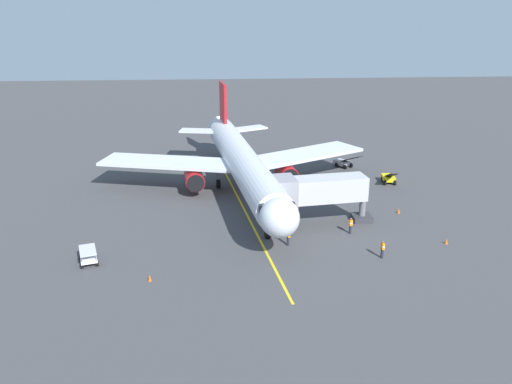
{
  "coord_description": "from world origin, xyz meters",
  "views": [
    {
      "loc": [
        2.76,
        61.12,
        21.72
      ],
      "look_at": [
        -1.11,
        7.88,
        3.0
      ],
      "focal_mm": 37.09,
      "sensor_mm": 36.0,
      "label": 1
    }
  ],
  "objects_px": {
    "ground_crew_loader": "(288,237)",
    "safety_cone_wing_port": "(150,278)",
    "baggage_cart_portside": "(88,256)",
    "safety_cone_nose_left": "(446,241)",
    "belt_loader_near_nose": "(389,178)",
    "airplane": "(242,162)",
    "belt_loader_starboard_side": "(344,162)",
    "jet_bridge": "(313,191)",
    "safety_cone_nose_right": "(399,211)",
    "ground_crew_wing_walker": "(382,249)",
    "ground_crew_marshaller": "(351,225)"
  },
  "relations": [
    {
      "from": "safety_cone_nose_left",
      "to": "safety_cone_wing_port",
      "type": "distance_m",
      "value": 28.37
    },
    {
      "from": "ground_crew_marshaller",
      "to": "ground_crew_loader",
      "type": "relative_size",
      "value": 1.0
    },
    {
      "from": "ground_crew_loader",
      "to": "safety_cone_nose_left",
      "type": "xyz_separation_m",
      "value": [
        -15.37,
        0.77,
        -0.61
      ]
    },
    {
      "from": "safety_cone_nose_right",
      "to": "safety_cone_wing_port",
      "type": "xyz_separation_m",
      "value": [
        25.89,
        13.59,
        0.0
      ]
    },
    {
      "from": "ground_crew_loader",
      "to": "safety_cone_nose_right",
      "type": "xyz_separation_m",
      "value": [
        -13.39,
        -7.48,
        -0.61
      ]
    },
    {
      "from": "ground_crew_wing_walker",
      "to": "safety_cone_nose_left",
      "type": "distance_m",
      "value": 7.62
    },
    {
      "from": "ground_crew_loader",
      "to": "belt_loader_starboard_side",
      "type": "relative_size",
      "value": 0.39
    },
    {
      "from": "safety_cone_nose_left",
      "to": "jet_bridge",
      "type": "bearing_deg",
      "value": -24.98
    },
    {
      "from": "safety_cone_nose_left",
      "to": "belt_loader_near_nose",
      "type": "bearing_deg",
      "value": -90.55
    },
    {
      "from": "belt_loader_near_nose",
      "to": "ground_crew_wing_walker",
      "type": "bearing_deg",
      "value": 71.03
    },
    {
      "from": "belt_loader_near_nose",
      "to": "safety_cone_nose_left",
      "type": "xyz_separation_m",
      "value": [
        0.18,
        18.79,
        -0.44
      ]
    },
    {
      "from": "ground_crew_marshaller",
      "to": "safety_cone_wing_port",
      "type": "xyz_separation_m",
      "value": [
        19.13,
        8.43,
        -0.61
      ]
    },
    {
      "from": "ground_crew_marshaller",
      "to": "belt_loader_starboard_side",
      "type": "distance_m",
      "value": 23.76
    },
    {
      "from": "belt_loader_starboard_side",
      "to": "safety_cone_nose_left",
      "type": "relative_size",
      "value": 8.06
    },
    {
      "from": "airplane",
      "to": "belt_loader_starboard_side",
      "type": "relative_size",
      "value": 9.1
    },
    {
      "from": "belt_loader_near_nose",
      "to": "safety_cone_wing_port",
      "type": "relative_size",
      "value": 8.5
    },
    {
      "from": "belt_loader_near_nose",
      "to": "belt_loader_starboard_side",
      "type": "height_order",
      "value": "same"
    },
    {
      "from": "airplane",
      "to": "safety_cone_wing_port",
      "type": "distance_m",
      "value": 23.55
    },
    {
      "from": "airplane",
      "to": "safety_cone_wing_port",
      "type": "relative_size",
      "value": 73.3
    },
    {
      "from": "baggage_cart_portside",
      "to": "ground_crew_wing_walker",
      "type": "bearing_deg",
      "value": 177.82
    },
    {
      "from": "belt_loader_starboard_side",
      "to": "safety_cone_nose_left",
      "type": "xyz_separation_m",
      "value": [
        -4.03,
        26.39,
        -0.44
      ]
    },
    {
      "from": "belt_loader_starboard_side",
      "to": "safety_cone_wing_port",
      "type": "height_order",
      "value": "belt_loader_starboard_side"
    },
    {
      "from": "ground_crew_loader",
      "to": "belt_loader_starboard_side",
      "type": "xyz_separation_m",
      "value": [
        -11.34,
        -25.61,
        -0.17
      ]
    },
    {
      "from": "ground_crew_wing_walker",
      "to": "belt_loader_near_nose",
      "type": "distance_m",
      "value": 22.57
    },
    {
      "from": "ground_crew_marshaller",
      "to": "ground_crew_wing_walker",
      "type": "bearing_deg",
      "value": 105.56
    },
    {
      "from": "baggage_cart_portside",
      "to": "safety_cone_wing_port",
      "type": "bearing_deg",
      "value": 147.11
    },
    {
      "from": "baggage_cart_portside",
      "to": "safety_cone_wing_port",
      "type": "xyz_separation_m",
      "value": [
        -5.86,
        3.79,
        -0.38
      ]
    },
    {
      "from": "jet_bridge",
      "to": "belt_loader_near_nose",
      "type": "bearing_deg",
      "value": -133.48
    },
    {
      "from": "ground_crew_wing_walker",
      "to": "ground_crew_loader",
      "type": "distance_m",
      "value": 8.86
    },
    {
      "from": "ground_crew_loader",
      "to": "safety_cone_wing_port",
      "type": "distance_m",
      "value": 13.92
    },
    {
      "from": "belt_loader_near_nose",
      "to": "safety_cone_nose_right",
      "type": "distance_m",
      "value": 10.76
    },
    {
      "from": "safety_cone_wing_port",
      "to": "jet_bridge",
      "type": "bearing_deg",
      "value": -144.77
    },
    {
      "from": "jet_bridge",
      "to": "ground_crew_marshaller",
      "type": "bearing_deg",
      "value": 143.33
    },
    {
      "from": "ground_crew_wing_walker",
      "to": "belt_loader_starboard_side",
      "type": "bearing_deg",
      "value": -96.17
    },
    {
      "from": "belt_loader_near_nose",
      "to": "baggage_cart_portside",
      "type": "bearing_deg",
      "value": 30.95
    },
    {
      "from": "belt_loader_starboard_side",
      "to": "safety_cone_nose_right",
      "type": "relative_size",
      "value": 8.06
    },
    {
      "from": "baggage_cart_portside",
      "to": "safety_cone_nose_left",
      "type": "distance_m",
      "value": 33.77
    },
    {
      "from": "belt_loader_near_nose",
      "to": "safety_cone_nose_left",
      "type": "height_order",
      "value": "belt_loader_near_nose"
    },
    {
      "from": "safety_cone_wing_port",
      "to": "baggage_cart_portside",
      "type": "bearing_deg",
      "value": -32.89
    },
    {
      "from": "ground_crew_loader",
      "to": "belt_loader_near_nose",
      "type": "height_order",
      "value": "belt_loader_near_nose"
    },
    {
      "from": "belt_loader_near_nose",
      "to": "belt_loader_starboard_side",
      "type": "distance_m",
      "value": 8.68
    },
    {
      "from": "ground_crew_loader",
      "to": "safety_cone_nose_right",
      "type": "distance_m",
      "value": 15.36
    },
    {
      "from": "airplane",
      "to": "ground_crew_marshaller",
      "type": "bearing_deg",
      "value": 128.24
    },
    {
      "from": "belt_loader_near_nose",
      "to": "ground_crew_marshaller",
      "type": "bearing_deg",
      "value": 60.43
    },
    {
      "from": "airplane",
      "to": "safety_cone_wing_port",
      "type": "xyz_separation_m",
      "value": [
        8.82,
        21.51,
        -3.73
      ]
    },
    {
      "from": "jet_bridge",
      "to": "belt_loader_near_nose",
      "type": "relative_size",
      "value": 2.46
    },
    {
      "from": "belt_loader_near_nose",
      "to": "jet_bridge",
      "type": "bearing_deg",
      "value": 46.52
    },
    {
      "from": "jet_bridge",
      "to": "ground_crew_marshaller",
      "type": "xyz_separation_m",
      "value": [
        -3.5,
        2.61,
        -2.88
      ]
    },
    {
      "from": "jet_bridge",
      "to": "safety_cone_nose_left",
      "type": "distance_m",
      "value": 13.94
    },
    {
      "from": "jet_bridge",
      "to": "safety_cone_nose_right",
      "type": "distance_m",
      "value": 11.13
    }
  ]
}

